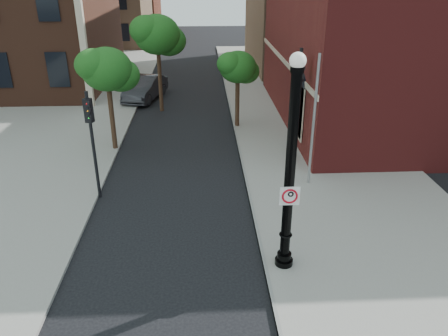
{
  "coord_description": "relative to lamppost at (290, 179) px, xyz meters",
  "views": [
    {
      "loc": [
        0.23,
        -11.08,
        8.39
      ],
      "look_at": [
        0.91,
        2.0,
        2.34
      ],
      "focal_mm": 35.0,
      "sensor_mm": 36.0,
      "label": 1
    }
  ],
  "objects": [
    {
      "name": "curb_edge",
      "position": [
        -0.57,
        10.28,
        -2.93
      ],
      "size": [
        0.1,
        60.0,
        0.14
      ],
      "primitive_type": "cube",
      "color": "gray",
      "rests_on": "ground"
    },
    {
      "name": "utility_pole",
      "position": [
        2.01,
        5.43,
        -0.25
      ],
      "size": [
        0.11,
        0.11,
        5.49
      ],
      "primitive_type": "cylinder",
      "color": "#999999",
      "rests_on": "ground"
    },
    {
      "name": "ground",
      "position": [
        -2.62,
        0.28,
        -3.0
      ],
      "size": [
        120.0,
        120.0,
        0.0
      ],
      "primitive_type": "plane",
      "color": "black",
      "rests_on": "ground"
    },
    {
      "name": "no_parking_sign",
      "position": [
        0.0,
        -0.17,
        -0.43
      ],
      "size": [
        0.57,
        0.06,
        0.57
      ],
      "rotation": [
        0.0,
        0.0,
        -0.01
      ],
      "color": "white",
      "rests_on": "ground"
    },
    {
      "name": "parked_car",
      "position": [
        -6.27,
        19.05,
        -2.2
      ],
      "size": [
        2.87,
        5.1,
        1.59
      ],
      "primitive_type": "imported",
      "rotation": [
        0.0,
        0.0,
        -0.26
      ],
      "color": "#2F2F34",
      "rests_on": "ground"
    },
    {
      "name": "street_tree_c",
      "position": [
        -0.38,
        12.92,
        0.4
      ],
      "size": [
        2.4,
        2.17,
        4.32
      ],
      "color": "black",
      "rests_on": "ground"
    },
    {
      "name": "street_tree_a",
      "position": [
        -6.76,
        9.84,
        1.0
      ],
      "size": [
        2.82,
        2.55,
        5.07
      ],
      "color": "black",
      "rests_on": "ground"
    },
    {
      "name": "traffic_signal_left",
      "position": [
        -6.55,
        4.83,
        -0.09
      ],
      "size": [
        0.33,
        0.38,
        4.32
      ],
      "rotation": [
        0.0,
        0.0,
        -0.28
      ],
      "color": "black",
      "rests_on": "ground"
    },
    {
      "name": "sidewalk_right",
      "position": [
        3.38,
        10.28,
        -2.94
      ],
      "size": [
        8.0,
        60.0,
        0.12
      ],
      "primitive_type": "cube",
      "color": "gray",
      "rests_on": "ground"
    },
    {
      "name": "street_tree_b",
      "position": [
        -4.93,
        16.37,
        1.65
      ],
      "size": [
        3.27,
        2.96,
        5.89
      ],
      "color": "black",
      "rests_on": "ground"
    },
    {
      "name": "sidewalk_left",
      "position": [
        -11.62,
        18.28,
        -2.94
      ],
      "size": [
        10.0,
        50.0,
        0.12
      ],
      "primitive_type": "cube",
      "color": "gray",
      "rests_on": "ground"
    },
    {
      "name": "lamppost",
      "position": [
        0.0,
        0.0,
        0.0
      ],
      "size": [
        0.55,
        0.55,
        6.5
      ],
      "color": "black",
      "rests_on": "ground"
    },
    {
      "name": "traffic_signal_right",
      "position": [
        1.88,
        7.9,
        0.55
      ],
      "size": [
        0.42,
        0.47,
        5.27
      ],
      "rotation": [
        0.0,
        0.0,
        -0.38
      ],
      "color": "black",
      "rests_on": "ground"
    }
  ]
}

